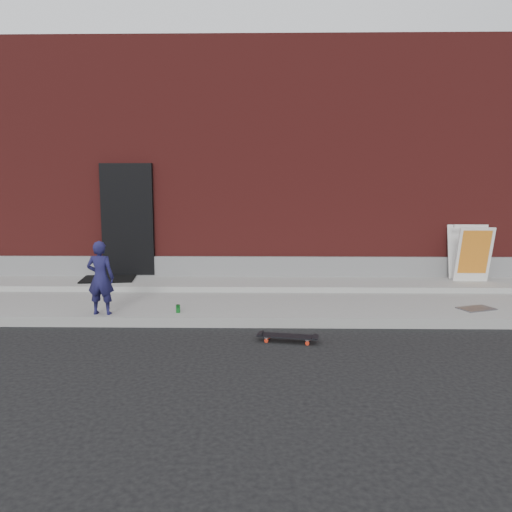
{
  "coord_description": "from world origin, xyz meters",
  "views": [
    {
      "loc": [
        0.18,
        -7.09,
        2.03
      ],
      "look_at": [
        0.04,
        0.8,
        0.96
      ],
      "focal_mm": 35.0,
      "sensor_mm": 36.0,
      "label": 1
    }
  ],
  "objects_px": {
    "pizza_sign": "(470,253)",
    "child": "(100,278)",
    "skateboard": "(288,337)",
    "soda_can": "(178,309)"
  },
  "relations": [
    {
      "from": "skateboard",
      "to": "soda_can",
      "type": "bearing_deg",
      "value": 149.44
    },
    {
      "from": "child",
      "to": "skateboard",
      "type": "xyz_separation_m",
      "value": [
        2.76,
        -0.85,
        -0.63
      ]
    },
    {
      "from": "child",
      "to": "pizza_sign",
      "type": "relative_size",
      "value": 1.02
    },
    {
      "from": "child",
      "to": "pizza_sign",
      "type": "xyz_separation_m",
      "value": [
        6.43,
        2.37,
        0.09
      ]
    },
    {
      "from": "pizza_sign",
      "to": "soda_can",
      "type": "bearing_deg",
      "value": -156.85
    },
    {
      "from": "child",
      "to": "pizza_sign",
      "type": "distance_m",
      "value": 6.86
    },
    {
      "from": "soda_can",
      "to": "pizza_sign",
      "type": "bearing_deg",
      "value": 23.15
    },
    {
      "from": "skateboard",
      "to": "soda_can",
      "type": "relative_size",
      "value": 6.68
    },
    {
      "from": "child",
      "to": "soda_can",
      "type": "height_order",
      "value": "child"
    },
    {
      "from": "pizza_sign",
      "to": "child",
      "type": "bearing_deg",
      "value": -159.74
    }
  ]
}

